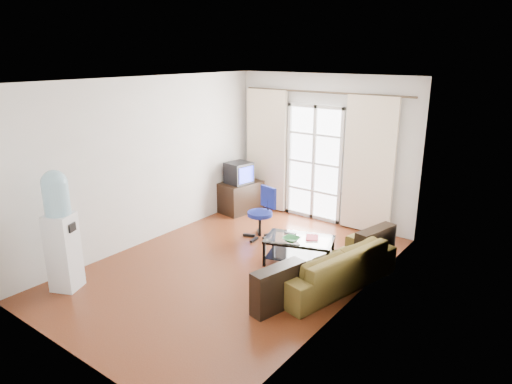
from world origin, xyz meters
TOP-DOWN VIEW (x-y plane):
  - floor at (0.00, 0.00)m, footprint 5.20×5.20m
  - ceiling at (0.00, 0.00)m, footprint 5.20×5.20m
  - wall_back at (0.00, 2.60)m, footprint 3.60×0.02m
  - wall_front at (0.00, -2.60)m, footprint 3.60×0.02m
  - wall_left at (-1.80, 0.00)m, footprint 0.02×5.20m
  - wall_right at (1.80, 0.00)m, footprint 0.02×5.20m
  - french_door at (-0.15, 2.54)m, footprint 1.16×0.06m
  - curtain_rod at (0.00, 2.50)m, footprint 3.30×0.04m
  - curtain_left at (-1.20, 2.48)m, footprint 0.90×0.07m
  - curtain_right at (0.95, 2.48)m, footprint 0.90×0.07m
  - radiator at (0.80, 2.50)m, footprint 0.64×0.12m
  - sofa at (1.38, 0.41)m, footprint 2.29×1.63m
  - coffee_table at (0.70, 0.68)m, footprint 1.13×0.86m
  - bowl at (0.66, 0.52)m, footprint 0.25×0.25m
  - book at (0.77, 0.75)m, footprint 0.39×0.40m
  - remote at (0.50, 0.75)m, footprint 0.18×0.08m
  - tv_stand at (-1.50, 2.02)m, footprint 0.67×0.89m
  - crt_tv at (-1.49, 1.96)m, footprint 0.51×0.51m
  - task_chair at (-0.35, 1.16)m, footprint 0.71×0.71m
  - water_cooler at (-1.40, -1.83)m, footprint 0.44×0.44m

SIDE VIEW (x-z plane):
  - floor at x=0.00m, z-range 0.00..0.00m
  - task_chair at x=-0.35m, z-range -0.18..0.70m
  - coffee_table at x=0.70m, z-range 0.06..0.46m
  - sofa at x=1.38m, z-range 0.00..0.57m
  - tv_stand at x=-1.50m, z-range 0.00..0.60m
  - radiator at x=0.80m, z-range 0.01..0.65m
  - remote at x=0.50m, z-range 0.40..0.42m
  - book at x=0.77m, z-range 0.40..0.43m
  - bowl at x=0.66m, z-range 0.40..0.46m
  - crt_tv at x=-1.49m, z-range 0.60..1.01m
  - water_cooler at x=-1.40m, z-range 0.04..1.68m
  - french_door at x=-0.15m, z-range 0.00..2.15m
  - curtain_left at x=-1.20m, z-range 0.02..2.38m
  - curtain_right at x=0.95m, z-range 0.02..2.38m
  - wall_back at x=0.00m, z-range 0.00..2.70m
  - wall_front at x=0.00m, z-range 0.00..2.70m
  - wall_left at x=-1.80m, z-range 0.00..2.70m
  - wall_right at x=1.80m, z-range 0.00..2.70m
  - curtain_rod at x=0.00m, z-range 2.36..2.40m
  - ceiling at x=0.00m, z-range 2.70..2.70m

